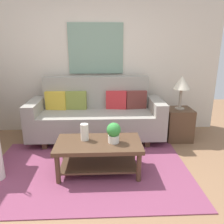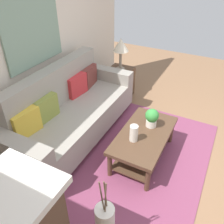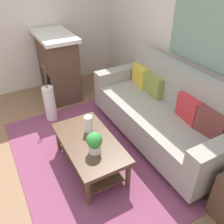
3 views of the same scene
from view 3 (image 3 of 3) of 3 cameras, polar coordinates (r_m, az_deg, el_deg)
The scene contains 18 objects.
ground_plane at distance 3.18m, azimuth -14.05°, elevation -13.97°, with size 8.80×8.80×0.00m, color #8C6647.
wall_back at distance 3.41m, azimuth 19.78°, elevation 15.78°, with size 4.80×0.10×2.70m, color beige.
wall_left at distance 4.79m, azimuth -19.14°, elevation 20.83°, with size 0.10×5.08×2.70m, color beige.
area_rug at distance 3.27m, azimuth -5.59°, elevation -11.06°, with size 2.67×1.75×0.01m, color #843D5B.
couch at distance 3.40m, azimuth 11.56°, elevation -0.33°, with size 2.27×0.84×1.08m.
throw_pillow_mustard at distance 3.82m, azimuth 6.79°, elevation 8.58°, with size 0.36×0.12×0.32m, color gold.
throw_pillow_olive at distance 3.57m, azimuth 10.04°, elevation 6.35°, with size 0.36×0.12×0.32m, color olive.
throw_pillow_crimson at distance 3.14m, azimuth 17.89°, elevation 0.83°, with size 0.36×0.12×0.32m, color red.
throw_pillow_maroon at distance 2.96m, azimuth 22.61°, elevation -2.51°, with size 0.36×0.12×0.32m, color brown.
coffee_table at distance 2.96m, azimuth -5.32°, elevation -8.63°, with size 1.10×0.60×0.43m.
tabletop_vase at distance 2.97m, azimuth -5.64°, elevation -2.87°, with size 0.10×0.10×0.22m, color white.
potted_plant_tabletop at distance 2.65m, azimuth -4.23°, elevation -7.21°, with size 0.18×0.18×0.26m.
fireplace at distance 4.50m, azimuth -12.75°, elevation 10.72°, with size 1.02×0.58×1.16m.
floor_vase at distance 3.93m, azimuth -14.65°, elevation 1.93°, with size 0.18×0.18×0.59m, color white.
floor_vase_branch_a at distance 3.69m, azimuth -15.61°, elevation 8.00°, with size 0.01×0.01×0.36m, color brown.
floor_vase_branch_b at distance 3.72m, azimuth -15.49°, elevation 8.24°, with size 0.01×0.01×0.36m, color brown.
floor_vase_branch_c at distance 3.71m, azimuth -16.00°, elevation 8.10°, with size 0.01×0.01×0.36m, color brown.
framed_painting at distance 3.25m, azimuth 20.68°, elevation 18.53°, with size 0.99×0.03×0.89m, color gray.
Camera 3 is at (2.15, -0.33, 2.32)m, focal length 38.22 mm.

